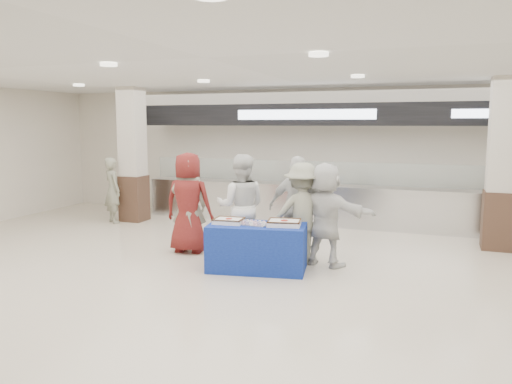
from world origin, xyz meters
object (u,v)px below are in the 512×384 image
at_px(sheet_cake_left, 229,220).
at_px(chef_tall, 241,206).
at_px(display_table, 257,247).
at_px(cupcake_tray, 256,223).
at_px(soldier_bg, 113,190).
at_px(soldier_a, 189,205).
at_px(chef_short, 298,208).
at_px(soldier_b, 302,214).
at_px(sheet_cake_right, 284,222).
at_px(civilian_maroon, 188,203).
at_px(civilian_white, 326,214).

distance_m(sheet_cake_left, chef_tall, 0.73).
height_order(display_table, cupcake_tray, cupcake_tray).
bearing_deg(sheet_cake_left, soldier_bg, 148.21).
bearing_deg(chef_tall, cupcake_tray, 112.92).
relative_size(soldier_a, chef_short, 0.97).
bearing_deg(sheet_cake_left, chef_short, 48.35).
xyz_separation_m(chef_short, soldier_bg, (-4.97, 1.54, -0.12)).
xyz_separation_m(sheet_cake_left, cupcake_tray, (0.45, 0.03, -0.02)).
relative_size(cupcake_tray, soldier_b, 0.23).
bearing_deg(sheet_cake_left, cupcake_tray, 3.88).
bearing_deg(sheet_cake_left, display_table, 9.15).
height_order(sheet_cake_right, chef_short, chef_short).
bearing_deg(chef_tall, soldier_bg, -39.14).
bearing_deg(sheet_cake_right, chef_short, 90.92).
xyz_separation_m(display_table, chef_short, (0.42, 0.92, 0.52)).
xyz_separation_m(cupcake_tray, soldier_b, (0.58, 0.68, 0.07)).
bearing_deg(chef_short, soldier_b, 119.60).
bearing_deg(chef_tall, sheet_cake_left, 81.22).
distance_m(civilian_maroon, soldier_a, 0.04).
bearing_deg(cupcake_tray, chef_tall, 127.67).
height_order(sheet_cake_left, sheet_cake_right, sheet_cake_right).
relative_size(sheet_cake_left, soldier_b, 0.29).
distance_m(cupcake_tray, chef_short, 1.06).
distance_m(chef_short, civilian_white, 0.62).
bearing_deg(chef_short, soldier_a, 9.16).
xyz_separation_m(display_table, soldier_b, (0.57, 0.64, 0.48)).
bearing_deg(civilian_white, soldier_bg, -3.63).
distance_m(display_table, soldier_a, 1.76).
bearing_deg(civilian_maroon, sheet_cake_right, 159.12).
relative_size(sheet_cake_right, chef_short, 0.32).
relative_size(display_table, chef_tall, 0.85).
bearing_deg(civilian_white, civilian_maroon, 14.60).
distance_m(display_table, soldier_bg, 5.18).
xyz_separation_m(sheet_cake_right, cupcake_tray, (-0.44, -0.10, -0.02)).
xyz_separation_m(soldier_b, soldier_bg, (-5.12, 1.82, -0.07)).
xyz_separation_m(sheet_cake_left, sheet_cake_right, (0.90, 0.13, 0.00)).
bearing_deg(cupcake_tray, civilian_maroon, 156.37).
xyz_separation_m(sheet_cake_left, soldier_a, (-1.10, 0.71, 0.08)).
bearing_deg(civilian_maroon, soldier_bg, -36.14).
distance_m(soldier_a, chef_tall, 1.03).
bearing_deg(chef_short, sheet_cake_right, 92.12).
height_order(display_table, soldier_b, soldier_b).
height_order(sheet_cake_right, soldier_bg, soldier_bg).
xyz_separation_m(display_table, soldier_bg, (-4.55, 2.46, 0.41)).
height_order(civilian_maroon, soldier_bg, civilian_maroon).
relative_size(soldier_b, civilian_white, 0.99).
height_order(civilian_maroon, soldier_b, civilian_maroon).
relative_size(civilian_maroon, soldier_b, 1.08).
bearing_deg(civilian_white, chef_tall, 14.60).
height_order(sheet_cake_left, chef_short, chef_short).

